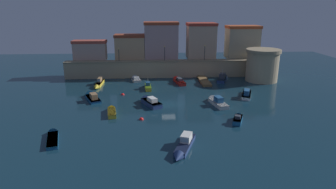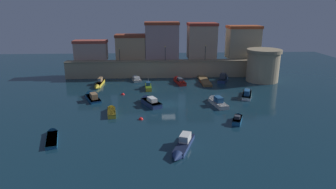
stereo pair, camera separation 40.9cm
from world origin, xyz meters
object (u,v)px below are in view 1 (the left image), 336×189
at_px(moored_boat_5, 178,80).
at_px(mooring_buoy_0, 123,95).
at_px(moored_boat_3, 223,78).
at_px(moored_boat_9, 99,84).
at_px(quay_lamp_1, 165,51).
at_px(moored_boat_10, 238,118).
at_px(moored_boat_0, 92,97).
at_px(moored_boat_7, 112,111).
at_px(quay_lamp_0, 119,52).
at_px(moored_boat_12, 216,101).
at_px(moored_boat_8, 148,86).
at_px(fortress_tower, 262,65).
at_px(moored_boat_6, 149,101).
at_px(moored_boat_11, 53,136).
at_px(mooring_buoy_1, 141,120).
at_px(moored_boat_1, 136,79).
at_px(moored_boat_2, 184,146).
at_px(moored_boat_4, 247,93).
at_px(quay_lamp_2, 205,50).

xyz_separation_m(moored_boat_5, mooring_buoy_0, (-12.17, -9.32, -0.46)).
bearing_deg(moored_boat_3, moored_boat_9, 119.42).
height_order(quay_lamp_1, moored_boat_10, quay_lamp_1).
distance_m(moored_boat_0, moored_boat_7, 9.67).
bearing_deg(quay_lamp_0, moored_boat_12, -47.64).
bearing_deg(moored_boat_7, mooring_buoy_0, -13.83).
xyz_separation_m(moored_boat_5, moored_boat_8, (-7.10, -4.76, 0.03)).
distance_m(moored_boat_8, mooring_buoy_0, 6.83).
xyz_separation_m(quay_lamp_1, moored_boat_5, (2.91, -5.81, -6.14)).
height_order(fortress_tower, moored_boat_6, fortress_tower).
height_order(quay_lamp_1, moored_boat_11, quay_lamp_1).
xyz_separation_m(mooring_buoy_0, mooring_buoy_1, (4.16, -13.68, 0.00)).
bearing_deg(moored_boat_8, moored_boat_3, -73.96).
relative_size(moored_boat_1, moored_boat_6, 0.71).
bearing_deg(moored_boat_2, moored_boat_12, 176.27).
bearing_deg(moored_boat_9, moored_boat_12, 61.78).
xyz_separation_m(moored_boat_0, moored_boat_9, (-0.20, 9.38, 0.09)).
distance_m(moored_boat_1, moored_boat_7, 22.63).
distance_m(quay_lamp_1, moored_boat_7, 28.20).
distance_m(moored_boat_2, moored_boat_6, 18.56).
xyz_separation_m(moored_boat_12, mooring_buoy_0, (-17.69, 6.50, -0.48)).
relative_size(moored_boat_11, moored_boat_12, 0.96).
xyz_separation_m(moored_boat_2, moored_boat_7, (-10.62, 13.67, -0.13)).
bearing_deg(moored_boat_4, quay_lamp_2, 39.21).
distance_m(moored_boat_1, moored_boat_4, 26.77).
bearing_deg(moored_boat_11, moored_boat_9, -19.46).
bearing_deg(quay_lamp_0, moored_boat_6, -70.76).
relative_size(quay_lamp_0, mooring_buoy_0, 4.54).
bearing_deg(mooring_buoy_1, moored_boat_3, 52.32).
distance_m(moored_boat_4, moored_boat_10, 14.60).
distance_m(fortress_tower, moored_boat_7, 38.94).
xyz_separation_m(moored_boat_1, moored_boat_11, (-9.74, -31.65, -0.09)).
height_order(moored_boat_0, moored_boat_11, moored_boat_0).
height_order(moored_boat_11, moored_boat_12, moored_boat_12).
height_order(quay_lamp_2, moored_boat_7, quay_lamp_2).
distance_m(quay_lamp_1, quay_lamp_2, 10.02).
bearing_deg(moored_boat_12, moored_boat_4, -69.05).
bearing_deg(fortress_tower, moored_boat_11, -143.59).
relative_size(moored_boat_9, moored_boat_10, 1.62).
distance_m(quay_lamp_0, mooring_buoy_1, 30.14).
xyz_separation_m(moored_boat_11, mooring_buoy_0, (7.71, 19.64, -0.24)).
xyz_separation_m(quay_lamp_2, moored_boat_7, (-20.17, -25.56, -6.32)).
xyz_separation_m(moored_boat_7, moored_boat_9, (-5.09, 17.72, 0.13)).
distance_m(moored_boat_1, moored_boat_5, 10.49).
bearing_deg(moored_boat_10, moored_boat_6, 79.21).
height_order(moored_boat_5, mooring_buoy_0, moored_boat_5).
height_order(moored_boat_1, moored_boat_6, moored_boat_6).
distance_m(moored_boat_2, mooring_buoy_0, 26.00).
bearing_deg(moored_boat_8, quay_lamp_2, -56.73).
bearing_deg(moored_boat_3, moored_boat_10, -166.22).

